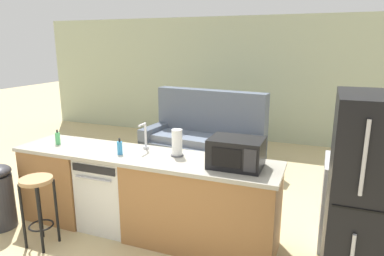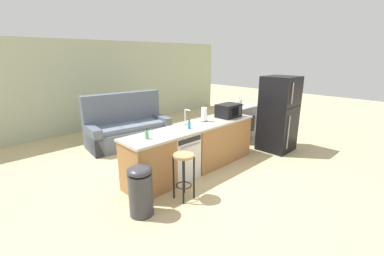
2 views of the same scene
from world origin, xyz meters
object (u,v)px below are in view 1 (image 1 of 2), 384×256
microwave (236,153)px  couch (205,142)px  dishwasher (112,191)px  bar_stool (38,197)px  dish_soap_bottle (58,138)px  stove_range (361,206)px  refrigerator (382,219)px  paper_towel_roll (177,143)px  soap_bottle (120,148)px

microwave → couch: bearing=115.8°
dishwasher → bar_stool: dishwasher is taller
dish_soap_bottle → stove_range: bearing=9.9°
dishwasher → refrigerator: refrigerator is taller
refrigerator → couch: refrigerator is taller
stove_range → dish_soap_bottle: bearing=-170.1°
paper_towel_roll → soap_bottle: size_ratio=1.60×
dishwasher → stove_range: bearing=11.9°
dish_soap_bottle → couch: couch is taller
soap_bottle → paper_towel_roll: bearing=17.0°
paper_towel_roll → couch: couch is taller
couch → dish_soap_bottle: bearing=-113.0°
dish_soap_bottle → microwave: bearing=0.6°
dishwasher → refrigerator: 2.69m
stove_range → microwave: 1.42m
dishwasher → soap_bottle: soap_bottle is taller
paper_towel_roll → dishwasher: bearing=-172.6°
paper_towel_roll → couch: bearing=101.9°
microwave → dishwasher: bearing=179.9°
dish_soap_bottle → paper_towel_roll: bearing=4.9°
dish_soap_bottle → bar_stool: size_ratio=0.24×
paper_towel_roll → refrigerator: bearing=-19.6°
paper_towel_roll → soap_bottle: paper_towel_roll is taller
microwave → couch: size_ratio=0.24×
stove_range → couch: (-2.29, 1.77, -0.06)m
dish_soap_bottle → couch: (0.99, 2.34, -0.58)m
stove_range → paper_towel_roll: (-1.83, -0.45, 0.59)m
refrigerator → paper_towel_roll: (-1.83, 0.65, 0.17)m
stove_range → microwave: bearing=-154.9°
dish_soap_bottle → couch: bearing=67.0°
refrigerator → dish_soap_bottle: 3.33m
stove_range → bar_stool: 3.27m
soap_bottle → refrigerator: bearing=-11.1°
soap_bottle → microwave: bearing=3.6°
refrigerator → bar_stool: 3.07m
stove_range → refrigerator: 1.17m
soap_bottle → dish_soap_bottle: same height
refrigerator → soap_bottle: size_ratio=9.81×
stove_range → couch: couch is taller
paper_towel_roll → bar_stool: 1.50m
dishwasher → paper_towel_roll: bearing=7.4°
refrigerator → bar_stool: refrigerator is taller
dishwasher → soap_bottle: 0.59m
soap_bottle → couch: size_ratio=0.08×
soap_bottle → couch: bearing=87.2°
paper_towel_roll → dish_soap_bottle: paper_towel_roll is taller
dishwasher → paper_towel_roll: (0.77, 0.10, 0.62)m
paper_towel_roll → bar_stool: size_ratio=0.38×
soap_bottle → dish_soap_bottle: size_ratio=1.00×
refrigerator → paper_towel_roll: refrigerator is taller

